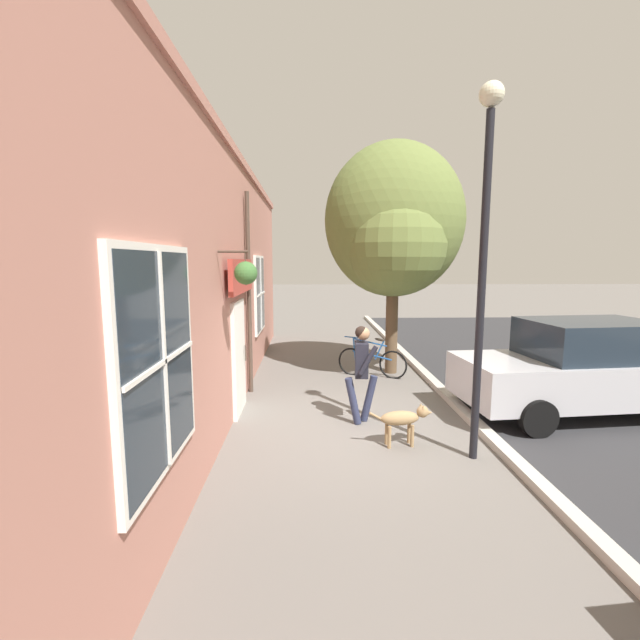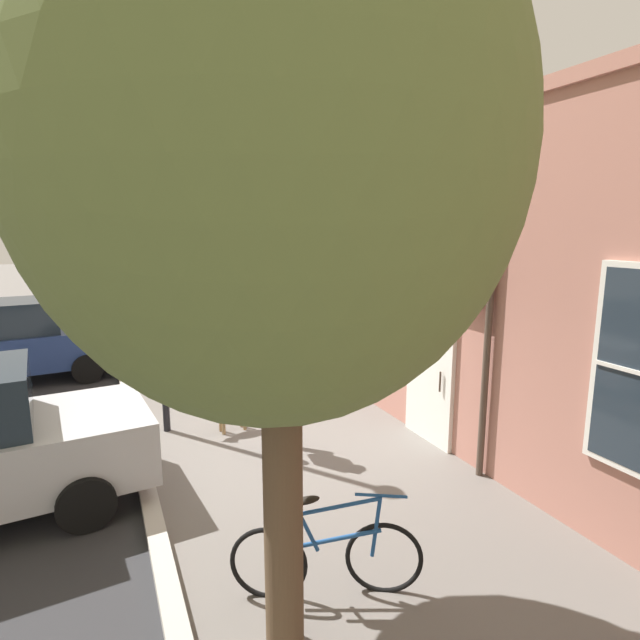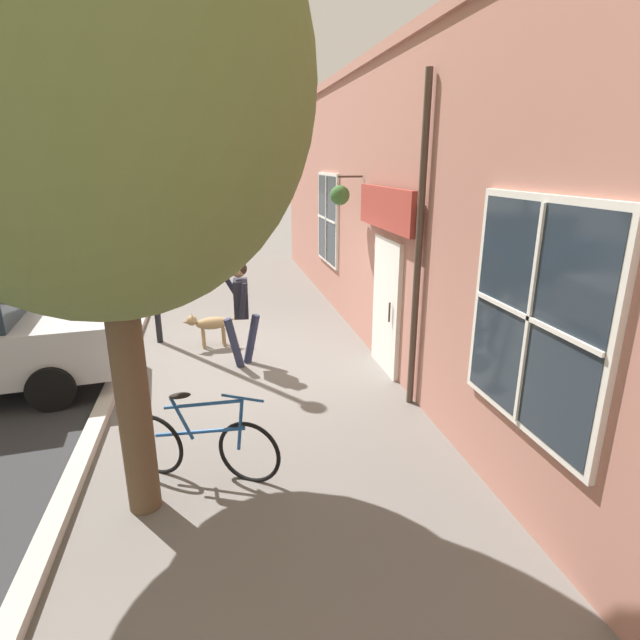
# 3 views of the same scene
# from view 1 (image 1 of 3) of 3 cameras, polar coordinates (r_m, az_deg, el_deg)

# --- Properties ---
(ground_plane) EXTENTS (90.00, 90.00, 0.00)m
(ground_plane) POSITION_cam_1_polar(r_m,az_deg,el_deg) (7.66, 5.19, -13.75)
(ground_plane) COLOR #66605B
(storefront_facade) EXTENTS (0.95, 18.00, 4.86)m
(storefront_facade) POSITION_cam_1_polar(r_m,az_deg,el_deg) (7.26, -13.33, 4.62)
(storefront_facade) COLOR #B27566
(storefront_facade) RESTS_ON ground_plane
(pedestrian_walking) EXTENTS (0.60, 0.57, 1.72)m
(pedestrian_walking) POSITION_cam_1_polar(r_m,az_deg,el_deg) (7.47, 5.59, -5.98)
(pedestrian_walking) COLOR #282D47
(pedestrian_walking) RESTS_ON ground_plane
(dog_on_leash) EXTENTS (1.00, 0.31, 0.65)m
(dog_on_leash) POSITION_cam_1_polar(r_m,az_deg,el_deg) (6.83, 11.08, -12.77)
(dog_on_leash) COLOR #997A51
(dog_on_leash) RESTS_ON ground_plane
(street_tree_by_curb) EXTENTS (3.38, 3.27, 5.66)m
(street_tree_by_curb) POSITION_cam_1_polar(r_m,az_deg,el_deg) (10.67, 9.91, 12.18)
(street_tree_by_curb) COLOR brown
(street_tree_by_curb) RESTS_ON ground_plane
(leaning_bicycle) EXTENTS (1.61, 0.75, 1.00)m
(leaning_bicycle) POSITION_cam_1_polar(r_m,az_deg,el_deg) (10.60, 6.91, -5.50)
(leaning_bicycle) COLOR black
(leaning_bicycle) RESTS_ON ground_plane
(parked_car_mid_block) EXTENTS (4.44, 2.24, 1.75)m
(parked_car_mid_block) POSITION_cam_1_polar(r_m,az_deg,el_deg) (9.22, 31.49, -5.45)
(parked_car_mid_block) COLOR #B7B7BC
(parked_car_mid_block) RESTS_ON ground_plane
(street_lamp) EXTENTS (0.32, 0.32, 5.11)m
(street_lamp) POSITION_cam_1_polar(r_m,az_deg,el_deg) (6.27, 21.14, 11.89)
(street_lamp) COLOR black
(street_lamp) RESTS_ON ground_plane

